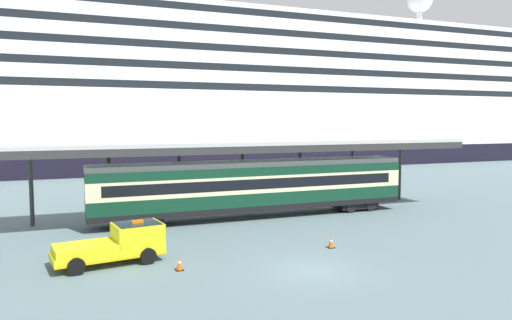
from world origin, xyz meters
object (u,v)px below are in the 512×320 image
Objects in this scene: traffic_cone_near at (331,242)px; traffic_cone_mid at (179,263)px; cruise_ship at (166,96)px; train_carriage at (254,186)px; service_truck at (119,243)px.

traffic_cone_mid is (-8.62, -0.88, -0.01)m from traffic_cone_near.
cruise_ship reaches higher than train_carriage.
train_carriage is at bearing 52.99° from traffic_cone_mid.
train_carriage is 32.97× the size of traffic_cone_near.
train_carriage is at bearing -92.10° from cruise_ship.
service_truck is at bearing -103.18° from cruise_ship.
cruise_ship is 253.23× the size of traffic_cone_mid.
service_truck reaches higher than traffic_cone_mid.
train_carriage is 4.24× the size of service_truck.
service_truck is 11.24m from traffic_cone_near.
traffic_cone_mid is at bearing -99.98° from cruise_ship.
traffic_cone_near is (-0.61, -51.58, -10.45)m from cruise_ship.
cruise_ship is 31.48× the size of service_truck.
traffic_cone_mid is (2.51, -2.32, -0.66)m from service_truck.
service_truck is at bearing -142.30° from train_carriage.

